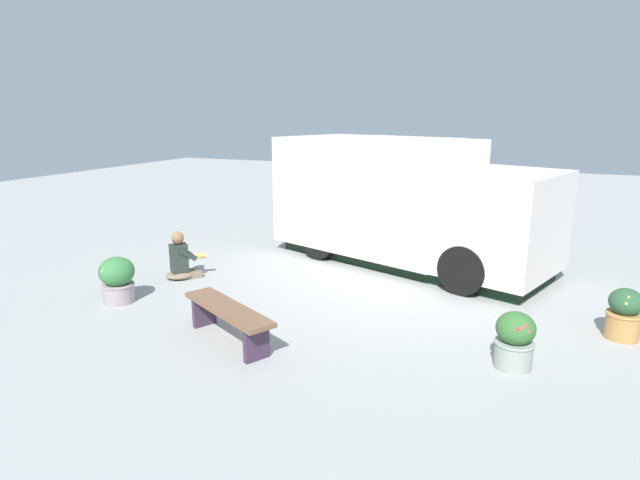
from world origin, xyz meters
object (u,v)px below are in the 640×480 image
planter_flowering_near (515,340)px  plaza_bench (228,315)px  person_customer (181,260)px  planter_flowering_far (624,314)px  planter_flowering_side (117,279)px  food_truck (403,204)px

planter_flowering_near → plaza_bench: (-0.69, 3.57, 0.02)m
planter_flowering_near → plaza_bench: 3.63m
plaza_bench → person_customer: bearing=48.5°
planter_flowering_far → planter_flowering_side: 7.51m
plaza_bench → planter_flowering_far: bearing=-66.5°
food_truck → person_customer: (-2.65, 3.50, -0.85)m
food_truck → plaza_bench: size_ratio=3.47×
person_customer → planter_flowering_far: person_customer is taller
food_truck → planter_flowering_near: 4.70m
planter_flowering_near → planter_flowering_side: planter_flowering_side is taller
food_truck → planter_flowering_far: food_truck is taller
person_customer → planter_flowering_near: 6.00m
person_customer → food_truck: bearing=-52.8°
planter_flowering_far → plaza_bench: 5.34m
planter_flowering_near → food_truck: bearing=30.6°
food_truck → person_customer: 4.47m
food_truck → planter_flowering_near: (-3.98, -2.35, -0.84)m
person_customer → planter_flowering_far: size_ratio=1.25×
planter_flowering_far → planter_flowering_side: planter_flowering_side is taller
planter_flowering_side → planter_flowering_far: bearing=-78.2°
planter_flowering_side → plaza_bench: planter_flowering_side is taller
planter_flowering_side → food_truck: bearing=-41.9°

